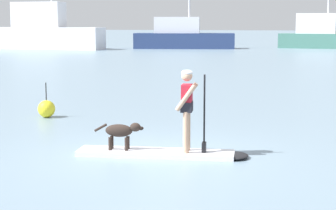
% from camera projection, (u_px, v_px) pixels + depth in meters
% --- Properties ---
extents(ground_plane, '(400.00, 400.00, 0.00)m').
position_uv_depth(ground_plane, '(156.00, 155.00, 12.15)').
color(ground_plane, gray).
extents(paddleboard, '(3.51, 1.08, 0.10)m').
position_uv_depth(paddleboard, '(167.00, 153.00, 12.11)').
color(paddleboard, silver).
rests_on(paddleboard, ground_plane).
extents(person_paddler, '(0.63, 0.51, 1.64)m').
position_uv_depth(person_paddler, '(188.00, 105.00, 11.91)').
color(person_paddler, tan).
rests_on(person_paddler, paddleboard).
extents(dog, '(1.03, 0.28, 0.56)m').
position_uv_depth(dog, '(121.00, 131.00, 12.18)').
color(dog, '#2D231E').
rests_on(dog, paddleboard).
extents(moored_boat_outer, '(12.02, 3.19, 9.40)m').
position_uv_depth(moored_boat_outer, '(45.00, 31.00, 60.71)').
color(moored_boat_outer, white).
rests_on(moored_boat_outer, ground_plane).
extents(moored_boat_far_starboard, '(10.66, 4.78, 11.63)m').
position_uv_depth(moored_boat_far_starboard, '(182.00, 36.00, 62.12)').
color(moored_boat_far_starboard, navy).
rests_on(moored_boat_far_starboard, ground_plane).
extents(moored_boat_center, '(9.17, 3.55, 11.31)m').
position_uv_depth(moored_boat_center, '(321.00, 35.00, 62.53)').
color(moored_boat_center, '#3F7266').
rests_on(moored_boat_center, ground_plane).
extents(marker_buoy, '(0.49, 0.49, 0.99)m').
position_uv_depth(marker_buoy, '(47.00, 109.00, 16.98)').
color(marker_buoy, yellow).
rests_on(marker_buoy, ground_plane).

